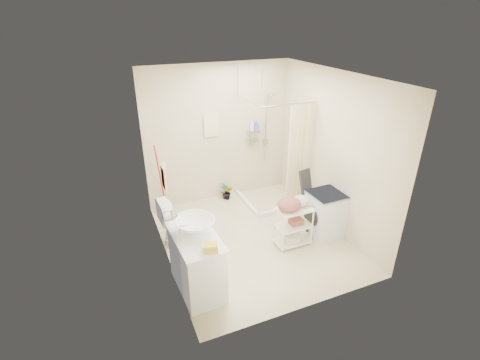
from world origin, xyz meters
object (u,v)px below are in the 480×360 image
(laundry_rack, at_px, (293,223))
(vanity, at_px, (197,263))
(washing_machine, at_px, (324,214))
(toilet, at_px, (184,219))

(laundry_rack, bearing_deg, vanity, -168.09)
(laundry_rack, bearing_deg, washing_machine, 3.71)
(vanity, height_order, washing_machine, vanity)
(toilet, bearing_deg, laundry_rack, -119.41)
(toilet, height_order, washing_machine, toilet)
(vanity, relative_size, laundry_rack, 1.23)
(vanity, distance_m, laundry_rack, 1.72)
(washing_machine, bearing_deg, laundry_rack, -176.41)
(vanity, bearing_deg, washing_machine, 7.55)
(vanity, distance_m, toilet, 1.15)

